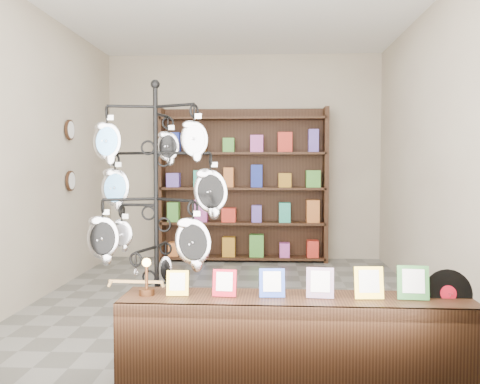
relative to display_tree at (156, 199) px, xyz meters
name	(u,v)px	position (x,y,z in m)	size (l,w,h in m)	color
ground	(232,301)	(0.43, 1.66, -1.15)	(5.00, 5.00, 0.00)	slate
room_envelope	(232,119)	(0.43, 1.66, 0.70)	(5.00, 5.00, 5.00)	#BAB096
display_tree	(156,199)	(0.00, 0.00, 0.00)	(1.02, 0.93, 1.99)	black
front_shelf	(296,339)	(0.97, -0.35, -0.87)	(2.24, 0.49, 0.79)	black
back_shelving	(243,190)	(0.43, 3.96, -0.12)	(2.42, 0.36, 2.20)	black
wall_clocks	(70,155)	(-1.54, 2.46, 0.35)	(0.03, 0.24, 0.84)	black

